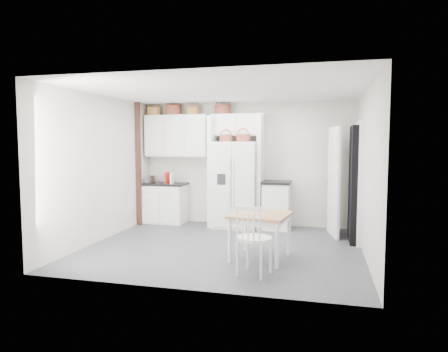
# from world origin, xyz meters

# --- Properties ---
(floor) EXTENTS (4.50, 4.50, 0.00)m
(floor) POSITION_xyz_m (0.00, 0.00, 0.00)
(floor) COLOR #2A2A2A
(floor) RESTS_ON ground
(ceiling) EXTENTS (4.50, 4.50, 0.00)m
(ceiling) POSITION_xyz_m (0.00, 0.00, 2.60)
(ceiling) COLOR white
(ceiling) RESTS_ON wall_back
(wall_back) EXTENTS (4.50, 0.00, 4.50)m
(wall_back) POSITION_xyz_m (0.00, 2.00, 1.30)
(wall_back) COLOR #B6B2AC
(wall_back) RESTS_ON floor
(wall_left) EXTENTS (0.00, 4.00, 4.00)m
(wall_left) POSITION_xyz_m (-2.25, 0.00, 1.30)
(wall_left) COLOR #B6B2AC
(wall_left) RESTS_ON floor
(wall_right) EXTENTS (0.00, 4.00, 4.00)m
(wall_right) POSITION_xyz_m (2.25, 0.00, 1.30)
(wall_right) COLOR #B6B2AC
(wall_right) RESTS_ON floor
(refrigerator) EXTENTS (0.92, 0.74, 1.77)m
(refrigerator) POSITION_xyz_m (-0.15, 1.65, 0.89)
(refrigerator) COLOR silver
(refrigerator) RESTS_ON floor
(base_cab_left) EXTENTS (0.90, 0.57, 0.83)m
(base_cab_left) POSITION_xyz_m (-1.76, 1.70, 0.42)
(base_cab_left) COLOR silver
(base_cab_left) RESTS_ON floor
(base_cab_right) EXTENTS (0.53, 0.63, 0.93)m
(base_cab_right) POSITION_xyz_m (0.69, 1.70, 0.46)
(base_cab_right) COLOR silver
(base_cab_right) RESTS_ON floor
(dining_table) EXTENTS (0.94, 0.94, 0.69)m
(dining_table) POSITION_xyz_m (0.70, -0.51, 0.35)
(dining_table) COLOR brown
(dining_table) RESTS_ON floor
(windsor_chair) EXTENTS (0.57, 0.54, 0.98)m
(windsor_chair) POSITION_xyz_m (0.73, -1.26, 0.49)
(windsor_chair) COLOR silver
(windsor_chair) RESTS_ON floor
(counter_left) EXTENTS (0.94, 0.61, 0.04)m
(counter_left) POSITION_xyz_m (-1.76, 1.70, 0.85)
(counter_left) COLOR black
(counter_left) RESTS_ON base_cab_left
(counter_right) EXTENTS (0.57, 0.67, 0.04)m
(counter_right) POSITION_xyz_m (0.69, 1.70, 0.95)
(counter_right) COLOR black
(counter_right) RESTS_ON base_cab_right
(toaster) EXTENTS (0.28, 0.22, 0.17)m
(toaster) POSITION_xyz_m (-2.02, 1.62, 0.96)
(toaster) COLOR silver
(toaster) RESTS_ON counter_left
(cookbook_red) EXTENTS (0.07, 0.17, 0.25)m
(cookbook_red) POSITION_xyz_m (-1.66, 1.62, 1.00)
(cookbook_red) COLOR #AB2419
(cookbook_red) RESTS_ON counter_left
(cookbook_cream) EXTENTS (0.04, 0.16, 0.24)m
(cookbook_cream) POSITION_xyz_m (-1.55, 1.62, 0.99)
(cookbook_cream) COLOR #F2EBC9
(cookbook_cream) RESTS_ON counter_left
(basket_upper_a) EXTENTS (0.31, 0.31, 0.18)m
(basket_upper_a) POSITION_xyz_m (-2.04, 1.83, 2.44)
(basket_upper_a) COLOR brown
(basket_upper_a) RESTS_ON upper_cabinet
(basket_upper_b) EXTENTS (0.36, 0.36, 0.21)m
(basket_upper_b) POSITION_xyz_m (-1.59, 1.83, 2.46)
(basket_upper_b) COLOR maroon
(basket_upper_b) RESTS_ON upper_cabinet
(basket_upper_c) EXTENTS (0.29, 0.29, 0.17)m
(basket_upper_c) POSITION_xyz_m (-1.14, 1.83, 2.43)
(basket_upper_c) COLOR brown
(basket_upper_c) RESTS_ON upper_cabinet
(basket_bridge_a) EXTENTS (0.34, 0.34, 0.19)m
(basket_bridge_a) POSITION_xyz_m (-0.48, 1.83, 2.45)
(basket_bridge_a) COLOR maroon
(basket_bridge_a) RESTS_ON bridge_cabinet
(basket_fridge_a) EXTENTS (0.26, 0.26, 0.14)m
(basket_fridge_a) POSITION_xyz_m (-0.34, 1.55, 1.84)
(basket_fridge_a) COLOR maroon
(basket_fridge_a) RESTS_ON refrigerator
(basket_fridge_b) EXTENTS (0.27, 0.27, 0.15)m
(basket_fridge_b) POSITION_xyz_m (0.02, 1.55, 1.85)
(basket_fridge_b) COLOR maroon
(basket_fridge_b) RESTS_ON refrigerator
(upper_cabinet) EXTENTS (1.40, 0.34, 0.90)m
(upper_cabinet) POSITION_xyz_m (-1.50, 1.83, 1.90)
(upper_cabinet) COLOR silver
(upper_cabinet) RESTS_ON wall_back
(bridge_cabinet) EXTENTS (1.12, 0.34, 0.45)m
(bridge_cabinet) POSITION_xyz_m (-0.15, 1.83, 2.12)
(bridge_cabinet) COLOR silver
(bridge_cabinet) RESTS_ON wall_back
(fridge_panel_left) EXTENTS (0.08, 0.60, 2.30)m
(fridge_panel_left) POSITION_xyz_m (-0.66, 1.70, 1.15)
(fridge_panel_left) COLOR silver
(fridge_panel_left) RESTS_ON floor
(fridge_panel_right) EXTENTS (0.08, 0.60, 2.30)m
(fridge_panel_right) POSITION_xyz_m (0.36, 1.70, 1.15)
(fridge_panel_right) COLOR silver
(fridge_panel_right) RESTS_ON floor
(trim_post) EXTENTS (0.09, 0.09, 2.60)m
(trim_post) POSITION_xyz_m (-2.20, 1.35, 1.30)
(trim_post) COLOR black
(trim_post) RESTS_ON floor
(doorway_void) EXTENTS (0.18, 0.85, 2.05)m
(doorway_void) POSITION_xyz_m (2.16, 1.00, 1.02)
(doorway_void) COLOR black
(doorway_void) RESTS_ON floor
(door_slab) EXTENTS (0.21, 0.79, 2.05)m
(door_slab) POSITION_xyz_m (1.80, 1.33, 1.02)
(door_slab) COLOR white
(door_slab) RESTS_ON floor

